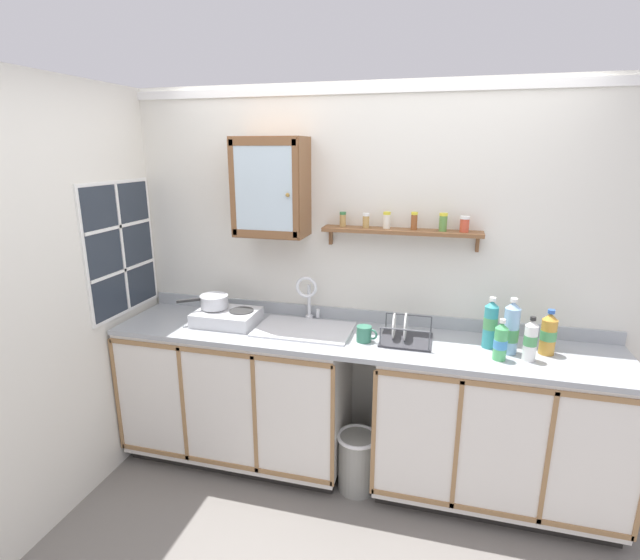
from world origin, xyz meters
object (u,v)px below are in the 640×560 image
Objects in this scene: bottle_water_blue_1 at (511,329)px; bottle_juice_amber_4 at (548,334)px; bottle_detergent_teal_0 at (490,324)px; hot_plate_stove at (227,317)px; sink at (304,335)px; mug at (364,334)px; saucepan at (214,301)px; bottle_opaque_white_2 at (530,340)px; dish_rack at (404,336)px; wall_cabinet at (271,187)px; trash_bin at (357,461)px; bottle_soda_green_3 at (501,342)px.

bottle_water_blue_1 is 0.20m from bottle_juice_amber_4.
bottle_water_blue_1 reaches higher than bottle_detergent_teal_0.
bottle_water_blue_1 is (1.71, -0.02, 0.10)m from hot_plate_stove.
sink is 0.41m from mug.
saucepan is 1.90m from bottle_opaque_white_2.
bottle_opaque_white_2 reaches higher than dish_rack.
mug is at bearing -162.59° from dish_rack.
hot_plate_stove is 0.66× the size of wall_cabinet.
saucepan is 0.91× the size of bottle_water_blue_1.
bottle_water_blue_1 is at bearing -1.13° from saucepan.
bottle_detergent_teal_0 is at bearing 3.54° from dish_rack.
bottle_water_blue_1 is 1.07× the size of dish_rack.
dish_rack is at bearing 0.28° from hot_plate_stove.
trash_bin is at bearing -101.19° from mug.
wall_cabinet is at bearing 171.19° from bottle_opaque_white_2.
dish_rack is at bearing 177.83° from bottle_water_blue_1.
bottle_water_blue_1 is at bearing -0.54° from hot_plate_stove.
bottle_soda_green_3 is 0.30m from bottle_juice_amber_4.
sink is 1.40m from bottle_juice_amber_4.
wall_cabinet is (-1.38, 0.27, 0.76)m from bottle_soda_green_3.
trash_bin is at bearing -24.16° from wall_cabinet.
bottle_detergent_teal_0 is 0.94× the size of bottle_water_blue_1.
saucepan is (-0.61, -0.01, 0.17)m from sink.
sink is at bearing 2.74° from hot_plate_stove.
dish_rack is (-0.47, -0.03, -0.11)m from bottle_detergent_teal_0.
bottle_soda_green_3 is 0.90× the size of bottle_juice_amber_4.
hot_plate_stove is 3.12× the size of mug.
bottle_soda_green_3 is at bearing -11.02° from wall_cabinet.
dish_rack is (0.62, -0.02, 0.07)m from sink.
wall_cabinet reaches higher than saucepan.
wall_cabinet is at bearing 28.00° from hot_plate_stove.
bottle_soda_green_3 is (-0.15, -0.03, -0.01)m from bottle_opaque_white_2.
bottle_detergent_teal_0 is (1.09, 0.01, 0.18)m from sink.
mug is (-0.70, -0.10, -0.09)m from bottle_detergent_teal_0.
bottle_opaque_white_2 is 1.72m from wall_cabinet.
dish_rack reaches higher than trash_bin.
bottle_detergent_teal_0 reaches higher than hot_plate_stove.
dish_rack is at bearing 171.67° from bottle_opaque_white_2.
bottle_detergent_teal_0 is 1.00× the size of dish_rack.
sink is 2.32× the size of bottle_juice_amber_4.
bottle_opaque_white_2 is (1.29, -0.12, 0.15)m from sink.
wall_cabinet is at bearing 175.78° from bottle_juice_amber_4.
bottle_water_blue_1 reaches higher than sink.
bottle_water_blue_1 reaches higher than mug.
bottle_opaque_white_2 is 1.26m from trash_bin.
trash_bin is (0.38, -0.16, -0.73)m from sink.
bottle_water_blue_1 is 2.51× the size of mug.
bottle_water_blue_1 is 0.59m from dish_rack.
hot_plate_stove is at bearing -178.77° from bottle_detergent_teal_0.
dish_rack is at bearing -9.17° from wall_cabinet.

